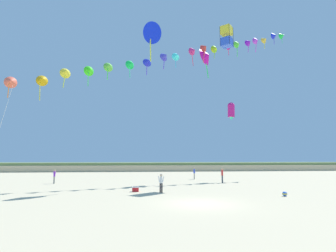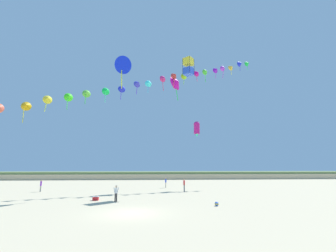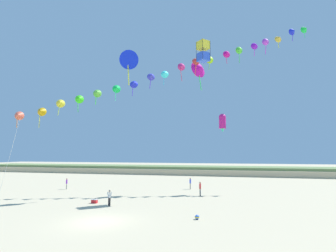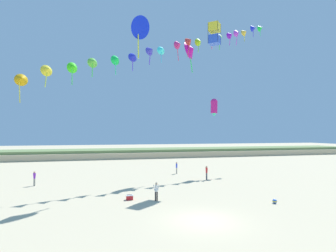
% 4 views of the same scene
% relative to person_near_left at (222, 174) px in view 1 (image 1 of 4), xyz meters
% --- Properties ---
extents(ground_plane, '(240.00, 240.00, 0.00)m').
position_rel_person_near_left_xyz_m(ground_plane, '(-6.05, -13.93, -1.01)').
color(ground_plane, beige).
extents(dune_ridge, '(120.00, 11.07, 1.97)m').
position_rel_person_near_left_xyz_m(dune_ridge, '(-6.05, 33.64, -0.03)').
color(dune_ridge, '#BFAE8B').
rests_on(dune_ridge, ground).
extents(person_near_left, '(0.24, 0.61, 1.74)m').
position_rel_person_near_left_xyz_m(person_near_left, '(0.00, 0.00, 0.00)').
color(person_near_left, '#474C56').
rests_on(person_near_left, ground).
extents(person_near_right, '(0.43, 0.47, 1.59)m').
position_rel_person_near_left_xyz_m(person_near_right, '(-19.64, 1.31, -0.09)').
color(person_near_right, gray).
rests_on(person_near_right, ground).
extents(person_mid_center, '(0.23, 0.58, 1.67)m').
position_rel_person_near_left_xyz_m(person_mid_center, '(-2.17, 5.76, -0.04)').
color(person_mid_center, gray).
rests_on(person_mid_center, ground).
extents(person_far_left, '(0.55, 0.21, 1.56)m').
position_rel_person_near_left_xyz_m(person_far_left, '(-8.02, -8.21, -0.11)').
color(person_far_left, black).
rests_on(person_far_left, ground).
extents(kite_banner_string, '(39.44, 19.27, 25.69)m').
position_rel_person_near_left_xyz_m(kite_banner_string, '(-2.88, 3.12, 16.47)').
color(kite_banner_string, '#EA5F44').
extents(large_kite_low_lead, '(2.74, 2.84, 4.63)m').
position_rel_person_near_left_xyz_m(large_kite_low_lead, '(-0.42, 4.50, 16.55)').
color(large_kite_low_lead, '#D3129A').
extents(large_kite_mid_trail, '(1.33, 1.34, 2.50)m').
position_rel_person_near_left_xyz_m(large_kite_mid_trail, '(2.70, 3.68, 8.45)').
color(large_kite_mid_trail, '#C91B7B').
extents(large_kite_high_solo, '(2.93, 2.63, 4.64)m').
position_rel_person_near_left_xyz_m(large_kite_high_solo, '(-8.77, -2.15, 16.23)').
color(large_kite_high_solo, '#0C25DF').
extents(large_kite_outer_drift, '(1.77, 1.77, 2.58)m').
position_rel_person_near_left_xyz_m(large_kite_outer_drift, '(0.72, -0.91, 16.90)').
color(large_kite_outer_drift, blue).
extents(beach_cooler, '(0.58, 0.41, 0.46)m').
position_rel_person_near_left_xyz_m(beach_cooler, '(-10.18, -7.29, -0.79)').
color(beach_cooler, red).
rests_on(beach_cooler, ground).
extents(beach_ball, '(0.36, 0.36, 0.36)m').
position_rel_person_near_left_xyz_m(beach_ball, '(1.20, -11.40, -0.83)').
color(beach_ball, blue).
rests_on(beach_ball, ground).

